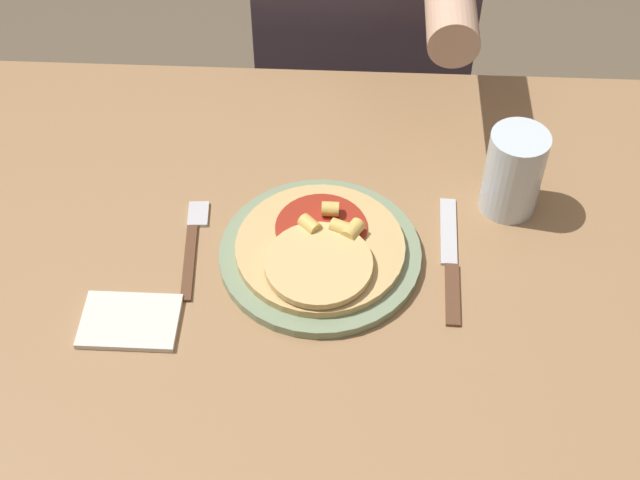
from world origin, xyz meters
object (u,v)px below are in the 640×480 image
Objects in this scene: knife at (450,261)px; fork at (193,242)px; pizza at (321,251)px; plate at (320,257)px; dining_table at (350,307)px; drinking_glass at (514,172)px.

fork is at bearing 177.09° from knife.
pizza is 0.18m from fork.
pizza is (0.00, -0.00, 0.02)m from plate.
dining_table is 0.24m from fork.
pizza reaches higher than knife.
dining_table is 0.17m from knife.
pizza reaches higher than fork.
drinking_glass reaches higher than plate.
drinking_glass reaches higher than fork.
plate is at bearing -7.09° from fork.
plate is 0.17m from fork.
knife is at bearing -0.21° from dining_table.
pizza is (-0.04, -0.01, 0.13)m from dining_table.
knife is at bearing 2.83° from pizza.
drinking_glass is at bearing 27.11° from dining_table.
fork is (-0.17, 0.02, -0.00)m from plate.
dining_table is at bearing 5.98° from plate.
plate reaches higher than knife.
fork reaches higher than dining_table.
plate is at bearing -174.02° from dining_table.
dining_table is 10.09× the size of drinking_glass.
pizza is at bearing -78.95° from plate.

